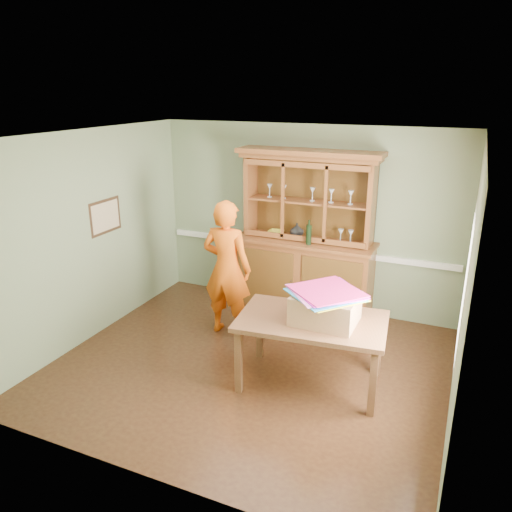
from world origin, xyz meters
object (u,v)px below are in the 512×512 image
at_px(cardboard_box, 325,308).
at_px(china_hutch, 305,258).
at_px(dining_table, 312,327).
at_px(person, 227,269).

bearing_deg(cardboard_box, china_hutch, 114.39).
height_order(china_hutch, dining_table, china_hutch).
relative_size(china_hutch, dining_table, 1.41).
bearing_deg(cardboard_box, dining_table, 176.93).
xyz_separation_m(dining_table, person, (-1.41, 0.75, 0.22)).
xyz_separation_m(china_hutch, cardboard_box, (0.81, -1.80, 0.12)).
bearing_deg(person, cardboard_box, 152.64).
bearing_deg(china_hutch, cardboard_box, -65.61).
xyz_separation_m(china_hutch, dining_table, (0.67, -1.79, -0.13)).
relative_size(china_hutch, person, 1.29).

